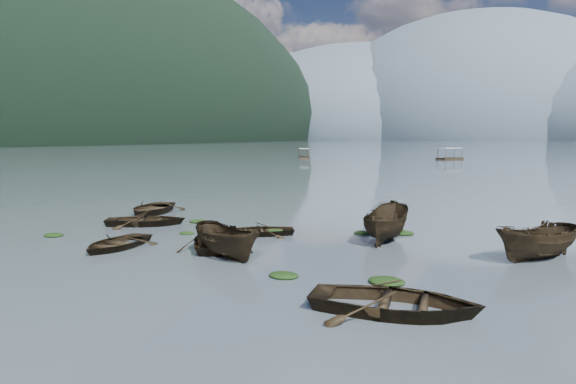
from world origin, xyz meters
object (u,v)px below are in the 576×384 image
at_px(rowboat_0, 116,248).
at_px(rowboat_3, 220,245).
at_px(pontoon_left, 304,158).
at_px(pontoon_centre, 450,159).

xyz_separation_m(rowboat_0, rowboat_3, (4.13, 2.50, 0.00)).
xyz_separation_m(pontoon_left, pontoon_centre, (33.22, 6.52, 0.00)).
bearing_deg(rowboat_3, pontoon_left, -93.05).
relative_size(pontoon_left, pontoon_centre, 0.89).
bearing_deg(rowboat_3, pontoon_centre, -112.37).
xyz_separation_m(rowboat_3, pontoon_centre, (-1.85, 100.96, 0.00)).
height_order(pontoon_left, pontoon_centre, pontoon_centre).
xyz_separation_m(rowboat_0, pontoon_centre, (2.28, 103.46, 0.00)).
distance_m(rowboat_0, rowboat_3, 4.83).
height_order(rowboat_0, rowboat_3, rowboat_3).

